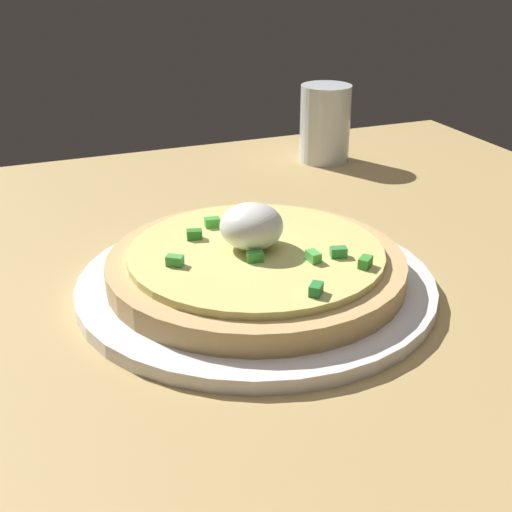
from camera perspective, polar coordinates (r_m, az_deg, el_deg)
dining_table at (r=61.01cm, az=10.73°, el=-3.43°), size 93.86×73.09×2.26cm
plate at (r=58.66cm, az=0.00°, el=-2.28°), size 29.52×29.52×1.15cm
pizza at (r=57.79cm, az=-0.02°, el=-0.50°), size 24.45×24.45×6.29cm
cup_near at (r=92.02cm, az=5.58°, el=10.27°), size 6.40×6.40×9.70cm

